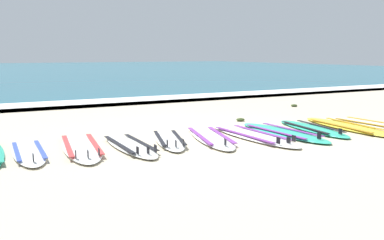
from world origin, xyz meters
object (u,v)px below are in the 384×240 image
(surfboard_3, at_px, (130,145))
(surfboard_7, at_px, (283,132))
(surfboard_5, at_px, (210,137))
(surfboard_10, at_px, (371,124))
(surfboard_2, at_px, (81,147))
(surfboard_6, at_px, (253,135))
(surfboard_8, at_px, (312,128))
(surfboard_9, at_px, (348,127))
(surfboard_1, at_px, (29,152))
(surfboard_4, at_px, (169,140))

(surfboard_3, relative_size, surfboard_7, 0.87)
(surfboard_7, bearing_deg, surfboard_3, 174.66)
(surfboard_5, height_order, surfboard_10, same)
(surfboard_2, distance_m, surfboard_6, 3.12)
(surfboard_2, height_order, surfboard_3, same)
(surfboard_8, bearing_deg, surfboard_9, -12.74)
(surfboard_5, xyz_separation_m, surfboard_9, (3.12, -0.39, -0.00))
(surfboard_1, distance_m, surfboard_10, 6.95)
(surfboard_6, relative_size, surfboard_7, 1.04)
(surfboard_2, distance_m, surfboard_9, 5.45)
(surfboard_8, distance_m, surfboard_10, 1.53)
(surfboard_5, xyz_separation_m, surfboard_10, (3.81, -0.40, 0.00))
(surfboard_3, height_order, surfboard_8, same)
(surfboard_5, distance_m, surfboard_10, 3.84)
(surfboard_5, bearing_deg, surfboard_9, -7.15)
(surfboard_1, bearing_deg, surfboard_4, -3.59)
(surfboard_5, distance_m, surfboard_8, 2.31)
(surfboard_3, distance_m, surfboard_4, 0.78)
(surfboard_2, distance_m, surfboard_7, 3.82)
(surfboard_4, relative_size, surfboard_7, 0.82)
(surfboard_4, distance_m, surfboard_7, 2.29)
(surfboard_2, bearing_deg, surfboard_7, -8.54)
(surfboard_6, relative_size, surfboard_9, 0.96)
(surfboard_1, xyz_separation_m, surfboard_6, (3.88, -0.52, 0.00))
(surfboard_10, bearing_deg, surfboard_6, 177.04)
(surfboard_3, bearing_deg, surfboard_7, -5.34)
(surfboard_6, bearing_deg, surfboard_1, 172.31)
(surfboard_2, bearing_deg, surfboard_9, -7.36)
(surfboard_3, relative_size, surfboard_10, 0.95)
(surfboard_5, relative_size, surfboard_10, 1.07)
(surfboard_4, relative_size, surfboard_9, 0.76)
(surfboard_6, bearing_deg, surfboard_5, 162.51)
(surfboard_5, relative_size, surfboard_6, 0.95)
(surfboard_7, bearing_deg, surfboard_9, -4.62)
(surfboard_8, bearing_deg, surfboard_5, 174.89)
(surfboard_7, relative_size, surfboard_9, 0.93)
(surfboard_6, xyz_separation_m, surfboard_9, (2.34, -0.15, -0.00))
(surfboard_5, height_order, surfboard_9, same)
(surfboard_5, bearing_deg, surfboard_3, 179.10)
(surfboard_3, xyz_separation_m, surfboard_6, (2.33, -0.27, -0.00))
(surfboard_1, bearing_deg, surfboard_3, -9.28)
(surfboard_1, height_order, surfboard_7, same)
(surfboard_4, bearing_deg, surfboard_5, -9.74)
(surfboard_7, relative_size, surfboard_10, 1.09)
(surfboard_2, xyz_separation_m, surfboard_10, (6.11, -0.71, -0.00))
(surfboard_4, xyz_separation_m, surfboard_8, (3.07, -0.34, -0.00))
(surfboard_10, bearing_deg, surfboard_2, 173.37)
(surfboard_7, xyz_separation_m, surfboard_8, (0.81, 0.05, 0.00))
(surfboard_3, bearing_deg, surfboard_8, -3.42)
(surfboard_2, relative_size, surfboard_7, 1.02)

